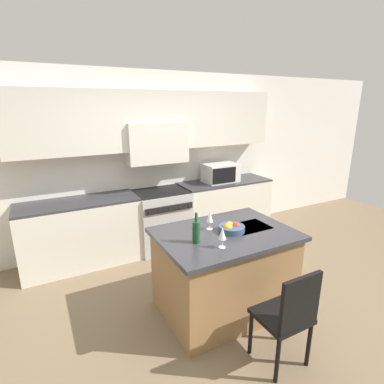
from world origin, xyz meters
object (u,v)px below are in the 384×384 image
microwave (221,173)px  wine_glass_far (210,217)px  wine_glass_near (222,234)px  fruit_bowl (231,228)px  island_chair (289,314)px  wine_bottle (196,231)px  range_stove (161,219)px

microwave → wine_glass_far: (-1.19, -1.62, -0.03)m
wine_glass_near → fruit_bowl: bearing=42.6°
island_chair → wine_bottle: size_ratio=3.07×
microwave → wine_glass_far: bearing=-126.3°
wine_glass_far → fruit_bowl: bearing=-42.0°
microwave → wine_bottle: 2.34m
island_chair → wine_glass_near: 0.86m
fruit_bowl → microwave: bearing=60.1°
range_stove → fruit_bowl: 1.82m
range_stove → island_chair: bearing=-88.6°
wine_glass_near → wine_glass_far: same height
range_stove → wine_glass_far: bearing=-93.0°
island_chair → fruit_bowl: fruit_bowl is taller
fruit_bowl → island_chair: bearing=-91.5°
wine_bottle → wine_glass_near: bearing=-52.1°
wine_bottle → wine_glass_far: wine_bottle is taller
wine_glass_near → fruit_bowl: (0.29, 0.27, -0.10)m
island_chair → wine_glass_far: size_ratio=4.67×
island_chair → wine_glass_far: wine_glass_far is taller
range_stove → wine_glass_near: bearing=-95.7°
microwave → island_chair: microwave is taller
wine_bottle → wine_glass_near: wine_bottle is taller
wine_bottle → wine_glass_far: bearing=37.2°
microwave → wine_glass_near: bearing=-122.7°
fruit_bowl → range_stove: bearing=92.8°
range_stove → microwave: 1.27m
wine_bottle → fruit_bowl: wine_bottle is taller
wine_bottle → fruit_bowl: bearing=7.3°
microwave → wine_bottle: (-1.47, -1.83, -0.05)m
island_chair → fruit_bowl: bearing=88.5°
range_stove → island_chair: size_ratio=0.99×
microwave → island_chair: 2.91m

